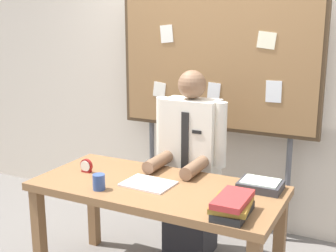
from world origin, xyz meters
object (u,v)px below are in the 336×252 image
object	(u,v)px
desk_clock	(86,166)
coffee_mug	(99,182)
desk	(157,199)
person	(190,171)
book_stack	(232,205)
open_notebook	(148,184)
paper_tray	(261,185)
bulletin_board	(216,66)

from	to	relation	value
desk_clock	coffee_mug	distance (m)	0.35
desk	person	distance (m)	0.53
book_stack	open_notebook	bearing A→B (deg)	163.05
book_stack	coffee_mug	xyz separation A→B (m)	(-0.85, -0.02, -0.00)
book_stack	desk_clock	size ratio (longest dim) A/B	3.27
book_stack	desk_clock	distance (m)	1.14
desk_clock	open_notebook	bearing A→B (deg)	-1.87
desk_clock	book_stack	bearing A→B (deg)	-10.40
open_notebook	coffee_mug	distance (m)	0.31
desk	paper_tray	world-z (taller)	paper_tray
bulletin_board	coffee_mug	world-z (taller)	bulletin_board
open_notebook	coffee_mug	xyz separation A→B (m)	(-0.23, -0.21, 0.04)
desk	person	world-z (taller)	person
desk_clock	coffee_mug	world-z (taller)	coffee_mug
person	coffee_mug	world-z (taller)	person
coffee_mug	paper_tray	bearing A→B (deg)	27.00
bulletin_board	paper_tray	xyz separation A→B (m)	(0.61, -0.80, -0.64)
desk	book_stack	bearing A→B (deg)	-20.05
desk	open_notebook	size ratio (longest dim) A/B	5.02
book_stack	desk_clock	world-z (taller)	book_stack
person	open_notebook	world-z (taller)	person
coffee_mug	bulletin_board	bearing A→B (deg)	77.46
bulletin_board	desk	bearing A→B (deg)	-90.00
person	desk_clock	xyz separation A→B (m)	(-0.55, -0.54, 0.12)
person	bulletin_board	distance (m)	0.88
book_stack	desk	bearing A→B (deg)	159.95
open_notebook	book_stack	bearing A→B (deg)	-16.95
coffee_mug	person	bearing A→B (deg)	70.00
bulletin_board	person	bearing A→B (deg)	-90.01
person	paper_tray	bearing A→B (deg)	-26.93
book_stack	paper_tray	bearing A→B (deg)	85.13
desk_clock	paper_tray	world-z (taller)	desk_clock
desk	coffee_mug	size ratio (longest dim) A/B	16.12
bulletin_board	book_stack	distance (m)	1.49
desk_clock	paper_tray	xyz separation A→B (m)	(1.16, 0.23, -0.01)
desk_clock	coffee_mug	xyz separation A→B (m)	(0.27, -0.23, 0.01)
person	book_stack	world-z (taller)	person
desk	paper_tray	distance (m)	0.66
book_stack	paper_tray	xyz separation A→B (m)	(0.04, 0.43, -0.03)
book_stack	coffee_mug	bearing A→B (deg)	-178.58
desk_clock	paper_tray	size ratio (longest dim) A/B	0.36
bulletin_board	paper_tray	world-z (taller)	bulletin_board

